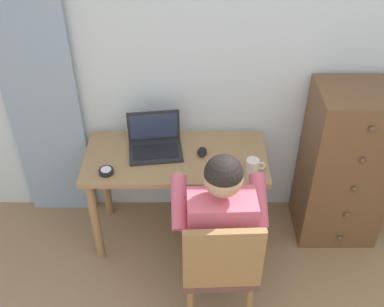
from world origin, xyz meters
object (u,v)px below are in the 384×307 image
at_px(desk, 177,170).
at_px(person_seated, 219,217).
at_px(coffee_mug, 254,166).
at_px(computer_mouse, 203,152).
at_px(desk_clock, 107,171).
at_px(chair, 221,264).
at_px(dresser, 346,166).
at_px(laptop, 156,143).

xyz_separation_m(desk, person_seated, (0.26, -0.49, 0.07)).
bearing_deg(coffee_mug, computer_mouse, 149.22).
distance_m(desk, desk_clock, 0.47).
bearing_deg(coffee_mug, chair, -112.60).
relative_size(dresser, computer_mouse, 11.62).
relative_size(laptop, desk_clock, 4.09).
bearing_deg(laptop, chair, -62.09).
bearing_deg(computer_mouse, dresser, 9.12).
bearing_deg(dresser, desk_clock, -171.38).
bearing_deg(chair, dresser, 40.35).
height_order(laptop, coffee_mug, laptop).
height_order(person_seated, desk_clock, person_seated).
bearing_deg(dresser, laptop, 179.61).
height_order(person_seated, laptop, person_seated).
height_order(dresser, chair, dresser).
bearing_deg(desk, coffee_mug, -18.38).
xyz_separation_m(computer_mouse, desk_clock, (-0.59, -0.19, -0.00)).
height_order(desk_clock, coffee_mug, coffee_mug).
xyz_separation_m(person_seated, coffee_mug, (0.22, 0.33, 0.10)).
relative_size(desk, dresser, 1.01).
bearing_deg(chair, person_seated, 91.98).
relative_size(dresser, desk_clock, 12.91).
distance_m(laptop, computer_mouse, 0.31).
distance_m(person_seated, coffee_mug, 0.41).
bearing_deg(person_seated, computer_mouse, 99.45).
bearing_deg(computer_mouse, chair, -75.97).
bearing_deg(person_seated, laptop, 124.57).
bearing_deg(person_seated, dresser, 32.45).
bearing_deg(dresser, computer_mouse, -177.38).
bearing_deg(desk, laptop, 150.29).
bearing_deg(computer_mouse, desk_clock, -155.50).
bearing_deg(coffee_mug, desk, 161.62).
height_order(desk, computer_mouse, computer_mouse).
relative_size(chair, coffee_mug, 7.26).
bearing_deg(desk_clock, desk, 21.84).
xyz_separation_m(chair, desk_clock, (-0.68, 0.50, 0.25)).
distance_m(person_seated, desk_clock, 0.75).
bearing_deg(desk_clock, dresser, 8.62).
bearing_deg(desk, person_seated, -62.37).
relative_size(dresser, laptop, 3.16).
bearing_deg(dresser, desk, -176.58).
relative_size(desk, computer_mouse, 11.71).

